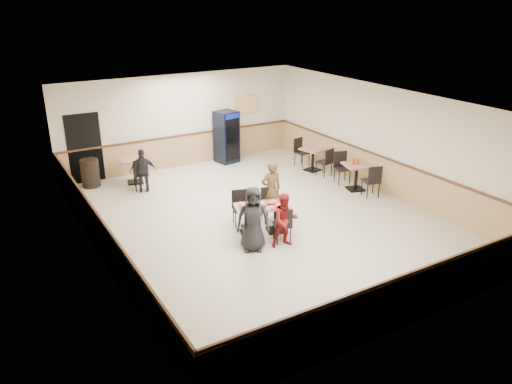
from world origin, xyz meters
TOP-DOWN VIEW (x-y plane):
  - ground at (0.00, 0.00)m, footprint 10.00×10.00m
  - room_shell at (1.78, 2.55)m, footprint 10.00×10.00m
  - main_table at (-0.34, -0.64)m, footprint 1.42×1.00m
  - main_chairs at (-0.39, -0.63)m, footprint 1.54×1.78m
  - diner_woman_left at (-0.97, -1.27)m, footprint 0.86×0.75m
  - diner_woman_right at (-0.26, -1.49)m, footprint 0.69×0.59m
  - diner_man_opposite at (0.29, -0.01)m, footprint 0.59×0.43m
  - lone_diner at (-1.90, 3.34)m, footprint 0.80×0.52m
  - tabletop_clutter at (-0.40, -0.70)m, footprint 1.17×0.71m
  - side_table_near at (3.44, 0.39)m, footprint 0.88×0.88m
  - side_table_near_chair_south at (3.44, -0.23)m, footprint 0.55×0.55m
  - side_table_near_chair_north at (3.44, 1.00)m, footprint 0.55×0.55m
  - side_table_far at (3.38, 2.40)m, footprint 0.81×0.81m
  - side_table_far_chair_south at (3.38, 1.81)m, footprint 0.51×0.51m
  - side_table_far_chair_north at (3.38, 2.98)m, footprint 0.51×0.51m
  - condiment_caddy at (3.41, 0.44)m, footprint 0.23×0.06m
  - back_table at (-1.90, 4.20)m, footprint 0.86×0.86m
  - back_table_chair_lone at (-1.90, 3.59)m, footprint 0.54×0.54m
  - pepsi_cooler at (1.42, 4.59)m, footprint 0.77×0.77m
  - trash_bin at (-3.12, 4.55)m, footprint 0.53×0.53m

SIDE VIEW (x-z plane):
  - ground at x=0.00m, z-range 0.00..0.00m
  - trash_bin at x=-3.12m, z-range 0.00..0.83m
  - main_chairs at x=-0.39m, z-range 0.00..0.88m
  - main_table at x=-0.34m, z-range 0.11..0.81m
  - side_table_far_chair_south at x=3.38m, z-range 0.00..0.93m
  - side_table_far_chair_north at x=3.38m, z-range 0.00..0.93m
  - back_table_chair_lone at x=-1.90m, z-range 0.00..0.97m
  - side_table_near_chair_south at x=3.44m, z-range 0.00..0.97m
  - side_table_near_chair_north at x=3.44m, z-range 0.00..0.97m
  - side_table_far at x=3.38m, z-range 0.12..0.86m
  - back_table at x=-1.90m, z-range 0.13..0.89m
  - side_table_near at x=3.44m, z-range 0.13..0.89m
  - room_shell at x=1.78m, z-range -4.42..5.58m
  - diner_woman_right at x=-0.26m, z-range 0.00..1.25m
  - lone_diner at x=-1.90m, z-range 0.00..1.27m
  - tabletop_clutter at x=-0.40m, z-range 0.65..0.77m
  - diner_woman_left at x=-0.97m, z-range 0.00..1.48m
  - diner_man_opposite at x=0.29m, z-range 0.00..1.50m
  - condiment_caddy at x=3.41m, z-range 0.76..0.96m
  - pepsi_cooler at x=1.42m, z-range 0.00..1.74m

